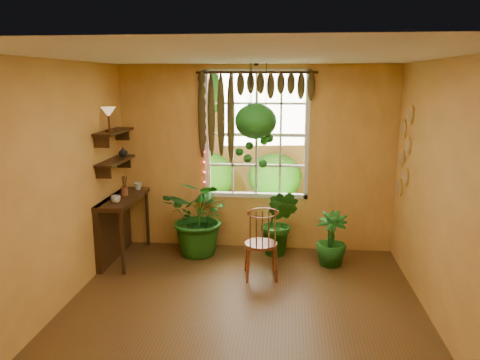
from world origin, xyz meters
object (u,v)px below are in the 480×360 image
object	(u,v)px
potted_plant_mid	(279,223)
hanging_basket	(256,126)
counter_ledge	(117,221)
windsor_chair	(261,254)
potted_plant_left	(201,217)

from	to	relation	value
potted_plant_mid	hanging_basket	world-z (taller)	hanging_basket
counter_ledge	hanging_basket	size ratio (longest dim) A/B	0.85
windsor_chair	hanging_basket	world-z (taller)	hanging_basket
counter_ledge	potted_plant_mid	bearing A→B (deg)	8.52
potted_plant_left	hanging_basket	bearing A→B (deg)	5.09
windsor_chair	hanging_basket	distance (m)	1.74
windsor_chair	potted_plant_left	distance (m)	1.17
potted_plant_mid	hanging_basket	size ratio (longest dim) A/B	0.69
potted_plant_mid	hanging_basket	xyz separation A→B (m)	(-0.34, -0.03, 1.38)
hanging_basket	potted_plant_left	bearing A→B (deg)	-174.91
potted_plant_left	hanging_basket	distance (m)	1.51
potted_plant_mid	potted_plant_left	bearing A→B (deg)	-175.17
windsor_chair	counter_ledge	bearing A→B (deg)	158.65
windsor_chair	potted_plant_left	world-z (taller)	potted_plant_left
hanging_basket	potted_plant_mid	bearing A→B (deg)	4.27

